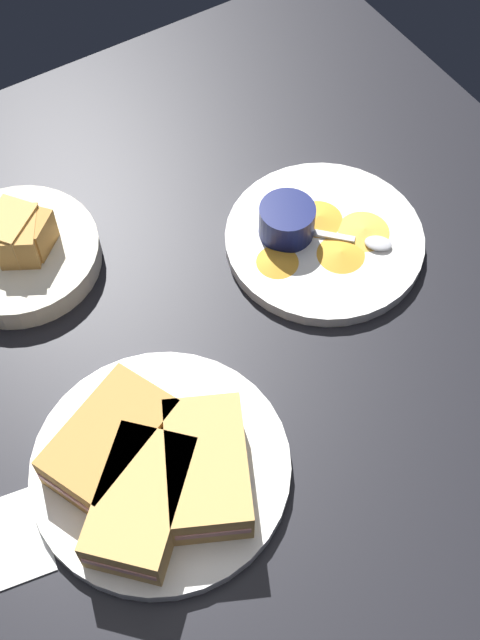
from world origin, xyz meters
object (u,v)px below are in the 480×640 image
spoon_by_dark_ramekin (162,467)px  ramekin_light_gravy (287,220)px  bread_basket_rear (19,249)px  spoon_by_gravy_ramekin (367,242)px  plate_chips_companion (324,240)px  sandwich_half_far (141,501)px  plate_sandwich_main (161,468)px  sandwich_half_near (110,442)px  ramekin_dark_sauce (213,480)px  sandwich_half_extra (207,468)px

spoon_by_dark_ramekin → ramekin_light_gravy: (26.93, 18.50, 1.83)cm
bread_basket_rear → spoon_by_gravy_ramekin: bearing=-29.7°
plate_chips_companion → spoon_by_gravy_ramekin: spoon_by_gravy_ramekin is taller
sandwich_half_far → spoon_by_gravy_ramekin: 40.44cm
plate_sandwich_main → sandwich_half_near: 5.87cm
plate_sandwich_main → sandwich_half_near: bearing=132.1°
spoon_by_gravy_ramekin → bread_basket_rear: bread_basket_rear is taller
spoon_by_gravy_ramekin → ramekin_light_gravy: bearing=137.5°
bread_basket_rear → plate_chips_companion: bearing=-27.6°
sandwich_half_near → sandwich_half_far: size_ratio=1.02×
sandwich_half_near → spoon_by_dark_ramekin: size_ratio=1.70×
sandwich_half_near → sandwich_half_far: (-0.35, -6.95, 0.00)cm
plate_sandwich_main → bread_basket_rear: size_ratio=1.37×
plate_chips_companion → ramekin_light_gravy: ramekin_light_gravy is taller
ramekin_dark_sauce → sandwich_half_far: bearing=167.0°
ramekin_dark_sauce → spoon_by_gravy_ramekin: ramekin_dark_sauce is taller
plate_sandwich_main → ramekin_dark_sauce: bearing=-56.9°
plate_sandwich_main → sandwich_half_extra: sandwich_half_extra is taller
spoon_by_dark_ramekin → sandwich_half_near: bearing=128.0°
sandwich_half_far → ramekin_light_gravy: sandwich_half_far is taller
bread_basket_rear → sandwich_half_extra: bearing=-82.8°
sandwich_half_far → sandwich_half_extra: (6.95, -0.35, 0.00)cm
sandwich_half_extra → spoon_by_dark_ramekin: size_ratio=1.70×
sandwich_half_far → bread_basket_rear: (2.54, 34.83, -1.54)cm
sandwich_half_extra → bread_basket_rear: bearing=97.2°
sandwich_half_far → plate_chips_companion: size_ratio=0.62×
sandwich_half_extra → ramekin_light_gravy: sandwich_half_extra is taller
sandwich_half_extra → ramekin_dark_sauce: size_ratio=2.21×
ramekin_dark_sauce → plate_chips_companion: (27.21, 19.94, -2.76)cm
ramekin_dark_sauce → bread_basket_rear: bread_basket_rear is taller
plate_sandwich_main → sandwich_half_extra: bearing=-47.9°
sandwich_half_far → bread_basket_rear: 34.95cm
sandwich_half_near → sandwich_half_far: bearing=-92.9°
sandwich_half_extra → plate_chips_companion: sandwich_half_extra is taller
plate_sandwich_main → ramekin_dark_sauce: (3.19, -4.88, 2.76)cm
sandwich_half_extra → plate_chips_companion: bearing=34.6°
spoon_by_gravy_ramekin → plate_sandwich_main: bearing=-161.2°
ramekin_dark_sauce → plate_chips_companion: ramekin_dark_sauce is taller
ramekin_dark_sauce → plate_chips_companion: size_ratio=0.29×
plate_sandwich_main → ramekin_dark_sauce: 6.45cm
sandwich_half_near → ramekin_light_gravy: size_ratio=2.28×
sandwich_half_far → plate_chips_companion: (34.05, 18.36, -3.20)cm
ramekin_light_gravy → spoon_by_dark_ramekin: bearing=-145.5°
plate_chips_companion → bread_basket_rear: (-31.51, 16.46, 1.66)cm
spoon_by_gravy_ramekin → bread_basket_rear: size_ratio=0.43×
sandwich_half_extra → ramekin_dark_sauce: (-0.12, -1.23, -0.44)cm
spoon_by_gravy_ramekin → bread_basket_rear: (-35.02, 19.98, 0.49)cm
plate_chips_companion → bread_basket_rear: bearing=152.4°
ramekin_light_gravy → spoon_by_gravy_ramekin: bearing=-42.5°
spoon_by_gravy_ramekin → plate_chips_companion: bearing=135.0°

